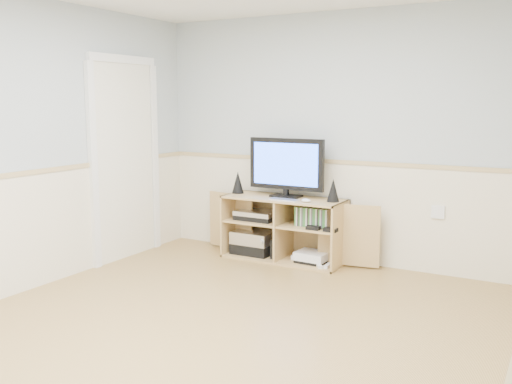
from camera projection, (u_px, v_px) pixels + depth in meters
The scene contains 11 objects.
room at pixel (219, 161), 3.91m from camera, with size 4.04×4.54×2.54m.
media_cabinet at pixel (286, 227), 5.91m from camera, with size 1.96×0.47×0.65m.
monitor at pixel (286, 166), 5.80m from camera, with size 0.82×0.18×0.60m.
speaker_left at pixel (238, 182), 6.08m from camera, with size 0.13×0.13×0.23m, color black.
speaker_right at pixel (333, 190), 5.55m from camera, with size 0.12×0.12×0.23m, color black.
keyboard at pixel (284, 200), 5.65m from camera, with size 0.30×0.12×0.01m, color white.
mouse at pixel (306, 201), 5.53m from camera, with size 0.10×0.06×0.04m, color white.
av_components at pixel (255, 235), 6.04m from camera, with size 0.51×0.31×0.47m.
game_consoles at pixel (312, 257), 5.73m from camera, with size 0.45×0.30×0.11m.
game_cases at pixel (313, 217), 5.66m from camera, with size 0.34×0.14×0.19m, color #3F8C3F.
wall_outlet at pixel (438, 212), 5.31m from camera, with size 0.12×0.03×0.12m, color white.
Camera 1 is at (2.06, -3.15, 1.62)m, focal length 40.00 mm.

